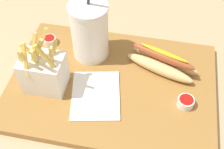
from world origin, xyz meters
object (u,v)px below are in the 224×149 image
(fries_basket, at_px, (44,72))
(ketchup_cup_2, at_px, (186,102))
(napkin_stack, at_px, (96,95))
(hot_dog_1, at_px, (162,62))
(soda_cup, at_px, (90,31))
(ketchup_cup_1, at_px, (50,40))

(fries_basket, xyz_separation_m, ketchup_cup_2, (0.33, 0.01, -0.04))
(napkin_stack, bearing_deg, hot_dog_1, 39.27)
(ketchup_cup_2, relative_size, napkin_stack, 0.27)
(fries_basket, bearing_deg, soda_cup, 57.83)
(hot_dog_1, relative_size, ketchup_cup_1, 5.49)
(fries_basket, height_order, hot_dog_1, fries_basket)
(hot_dog_1, height_order, ketchup_cup_2, hot_dog_1)
(ketchup_cup_2, bearing_deg, napkin_stack, -175.73)
(hot_dog_1, distance_m, ketchup_cup_2, 0.12)
(soda_cup, bearing_deg, ketchup_cup_2, -25.34)
(ketchup_cup_1, bearing_deg, ketchup_cup_2, -19.79)
(soda_cup, distance_m, ketchup_cup_1, 0.14)
(hot_dog_1, distance_m, napkin_stack, 0.18)
(ketchup_cup_1, bearing_deg, fries_basket, -73.79)
(soda_cup, distance_m, napkin_stack, 0.16)
(ketchup_cup_1, xyz_separation_m, ketchup_cup_2, (0.37, -0.13, 0.00))
(fries_basket, bearing_deg, hot_dog_1, 22.27)
(ketchup_cup_1, bearing_deg, napkin_stack, -42.25)
(fries_basket, relative_size, napkin_stack, 1.20)
(fries_basket, distance_m, hot_dog_1, 0.29)
(hot_dog_1, bearing_deg, napkin_stack, -140.73)
(soda_cup, height_order, napkin_stack, soda_cup)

